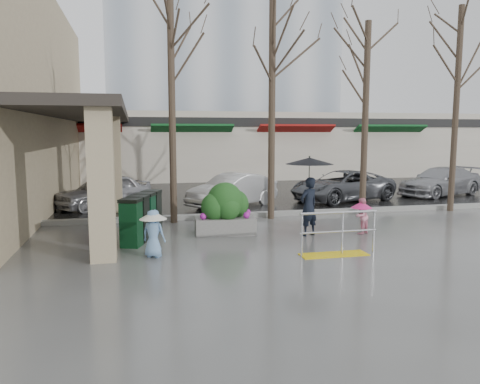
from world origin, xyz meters
name	(u,v)px	position (x,y,z in m)	size (l,w,h in m)	color
ground	(266,246)	(0.00, 0.00, 0.00)	(120.00, 120.00, 0.00)	#51514F
street_asphalt	(180,172)	(0.00, 22.00, 0.01)	(120.00, 36.00, 0.01)	black
curb	(233,215)	(0.00, 4.00, 0.07)	(120.00, 0.30, 0.15)	gray
canopy_slab	(90,112)	(-4.80, 8.00, 3.62)	(2.80, 18.00, 0.25)	#2D2823
pillar_front	(101,182)	(-3.90, -0.50, 1.75)	(0.55, 0.55, 3.50)	tan
pillar_back	(113,163)	(-3.90, 6.00, 1.75)	(0.55, 0.55, 3.50)	tan
storefront_row	(218,145)	(2.00, 17.97, 2.01)	(34.00, 6.74, 4.00)	beige
office_tower	(216,19)	(4.00, 30.00, 12.50)	(18.00, 12.00, 25.00)	#8C99A8
handrail	(337,239)	(1.36, -1.20, 0.38)	(1.90, 0.50, 1.03)	yellow
tree_west	(171,58)	(-2.00, 3.60, 5.08)	(3.20, 3.20, 6.80)	#382B21
tree_midwest	(272,56)	(1.20, 3.60, 5.23)	(3.20, 3.20, 7.00)	#382B21
tree_mideast	(367,71)	(4.50, 3.60, 4.86)	(3.20, 3.20, 6.50)	#382B21
tree_east	(459,59)	(8.00, 3.60, 5.38)	(3.20, 3.20, 7.20)	#382B21
woman	(309,186)	(1.47, 0.89, 1.39)	(1.33, 1.33, 2.20)	black
child_pink	(361,213)	(3.00, 0.78, 0.59)	(0.62, 0.60, 1.01)	pink
child_blue	(153,229)	(-2.80, -0.46, 0.66)	(0.64, 0.63, 1.11)	#719BC9
planter	(225,209)	(-0.72, 1.65, 0.69)	(1.73, 1.01, 1.45)	slate
news_boxes	(142,217)	(-3.02, 1.45, 0.61)	(1.19, 2.20, 1.21)	#0C361A
car_a	(104,191)	(-4.33, 7.11, 0.63)	(1.49, 3.70, 1.26)	#A2A3A7
car_b	(233,190)	(0.47, 6.27, 0.63)	(1.33, 3.82, 1.26)	silver
car_c	(342,186)	(5.21, 6.73, 0.63)	(2.09, 4.53, 1.26)	#515358
car_d	(440,181)	(10.27, 7.36, 0.63)	(1.77, 4.34, 1.26)	#9D9EA2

